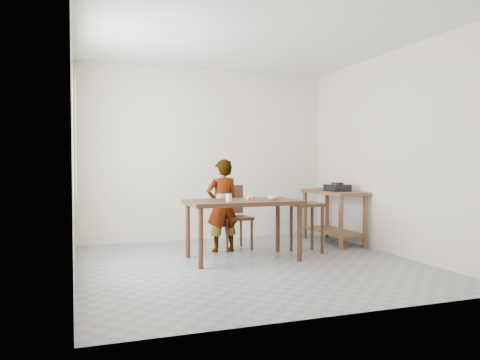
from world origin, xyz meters
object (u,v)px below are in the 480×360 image
object	(u,v)px
prep_counter	(333,217)
dining_chair	(234,217)
dining_table	(243,230)
child	(222,206)
stool	(307,228)

from	to	relation	value
prep_counter	dining_chair	xyz separation A→B (m)	(-1.59, 0.01, 0.05)
dining_table	child	bearing A→B (deg)	97.87
dining_table	prep_counter	size ratio (longest dim) A/B	1.17
dining_table	prep_counter	world-z (taller)	prep_counter
child	stool	distance (m)	1.19
dining_table	stool	distance (m)	0.99
prep_counter	dining_chair	size ratio (longest dim) A/B	1.34
dining_chair	child	bearing A→B (deg)	-154.99
child	dining_table	bearing A→B (deg)	92.75
prep_counter	child	size ratio (longest dim) A/B	0.95
child	dining_chair	size ratio (longest dim) A/B	1.42
prep_counter	stool	distance (m)	0.92
dining_table	stool	size ratio (longest dim) A/B	2.07
prep_counter	dining_chair	world-z (taller)	dining_chair
dining_chair	stool	size ratio (longest dim) A/B	1.33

